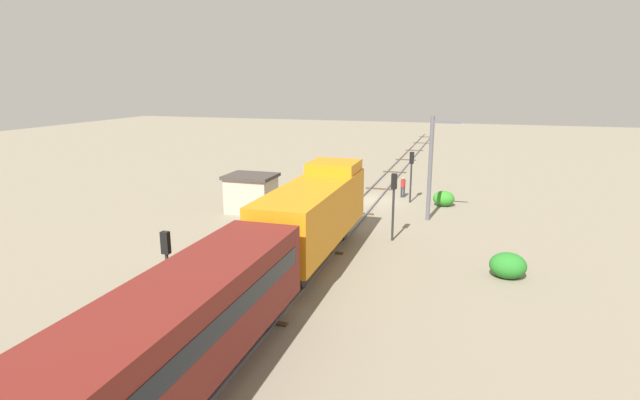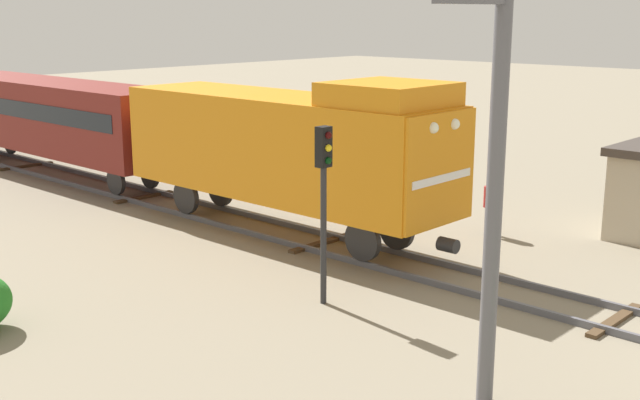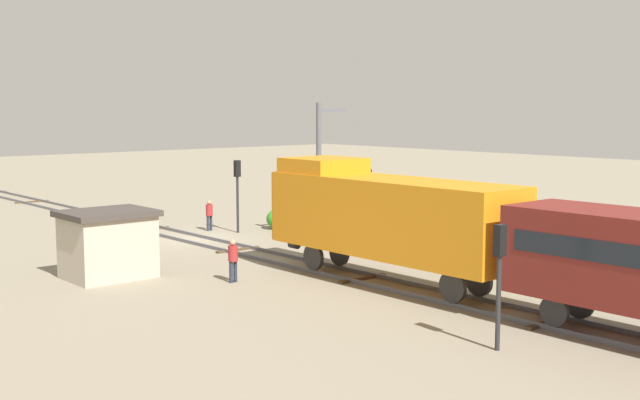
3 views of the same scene
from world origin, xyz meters
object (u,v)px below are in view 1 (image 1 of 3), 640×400
object	(u,v)px
traffic_signal_near	(411,168)
catenary_mast	(431,166)
worker_near_track	(403,185)
traffic_signal_far	(167,258)
worker_by_signal	(272,216)
locomotive	(315,210)
relay_hut	(251,193)
passenger_car_leading	(167,336)
traffic_signal_mid	(394,194)

from	to	relation	value
traffic_signal_near	catenary_mast	bearing A→B (deg)	111.55
traffic_signal_near	worker_near_track	world-z (taller)	traffic_signal_near
traffic_signal_far	catenary_mast	bearing A→B (deg)	-116.06
worker_near_track	catenary_mast	world-z (taller)	catenary_mast
worker_near_track	catenary_mast	xyz separation A→B (m)	(-2.67, 6.33, 2.79)
worker_near_track	worker_by_signal	distance (m)	13.57
worker_near_track	worker_by_signal	world-z (taller)	same
locomotive	worker_by_signal	distance (m)	6.23
traffic_signal_far	worker_by_signal	distance (m)	12.31
worker_near_track	catenary_mast	size ratio (longest dim) A/B	0.24
traffic_signal_far	worker_near_track	bearing A→B (deg)	-104.00
locomotive	worker_near_track	xyz separation A→B (m)	(-2.40, -16.10, -1.78)
traffic_signal_near	relay_hut	size ratio (longest dim) A/B	1.14
traffic_signal_near	traffic_signal_far	distance (m)	23.47
passenger_car_leading	worker_by_signal	world-z (taller)	passenger_car_leading
traffic_signal_far	relay_hut	bearing A→B (deg)	-76.49
passenger_car_leading	catenary_mast	world-z (taller)	catenary_mast
traffic_signal_near	worker_near_track	size ratio (longest dim) A/B	2.34
passenger_car_leading	worker_near_track	world-z (taller)	passenger_car_leading
locomotive	catenary_mast	size ratio (longest dim) A/B	1.64
locomotive	traffic_signal_mid	world-z (taller)	locomotive
traffic_signal_mid	worker_near_track	xyz separation A→B (m)	(1.00, -11.55, -1.84)
locomotive	relay_hut	size ratio (longest dim) A/B	3.31
passenger_car_leading	relay_hut	world-z (taller)	passenger_car_leading
traffic_signal_mid	traffic_signal_far	xyz separation A→B (m)	(7.00, 12.51, -0.31)
passenger_car_leading	traffic_signal_near	bearing A→B (deg)	-96.56
catenary_mast	worker_by_signal	bearing A→B (deg)	30.80
worker_by_signal	locomotive	bearing A→B (deg)	86.04
traffic_signal_far	traffic_signal_near	bearing A→B (deg)	-106.84
locomotive	catenary_mast	bearing A→B (deg)	-117.42
worker_near_track	relay_hut	bearing A→B (deg)	-103.54
worker_by_signal	relay_hut	bearing A→B (deg)	-99.36
passenger_car_leading	traffic_signal_near	world-z (taller)	traffic_signal_near
passenger_car_leading	traffic_signal_mid	xyz separation A→B (m)	(-3.40, -17.89, 0.31)
relay_hut	worker_by_signal	bearing A→B (deg)	129.30
catenary_mast	relay_hut	bearing A→B (deg)	6.78
passenger_car_leading	relay_hut	bearing A→B (deg)	-70.86
traffic_signal_mid	worker_near_track	bearing A→B (deg)	-85.05
traffic_signal_mid	catenary_mast	xyz separation A→B (m)	(-1.67, -5.22, 0.95)
catenary_mast	relay_hut	xyz separation A→B (m)	(12.57, 1.49, -2.39)
traffic_signal_near	relay_hut	xyz separation A→B (m)	(10.70, 6.23, -1.38)
worker_near_track	catenary_mast	bearing A→B (deg)	-29.02
passenger_car_leading	worker_near_track	size ratio (longest dim) A/B	8.24
passenger_car_leading	traffic_signal_mid	distance (m)	18.21
traffic_signal_near	worker_near_track	bearing A→B (deg)	-63.43
traffic_signal_near	catenary_mast	world-z (taller)	catenary_mast
locomotive	worker_by_signal	xyz separation A→B (m)	(4.20, -4.24, -1.78)
locomotive	worker_by_signal	bearing A→B (deg)	-45.30
passenger_car_leading	relay_hut	size ratio (longest dim) A/B	4.00
catenary_mast	worker_near_track	bearing A→B (deg)	-67.15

